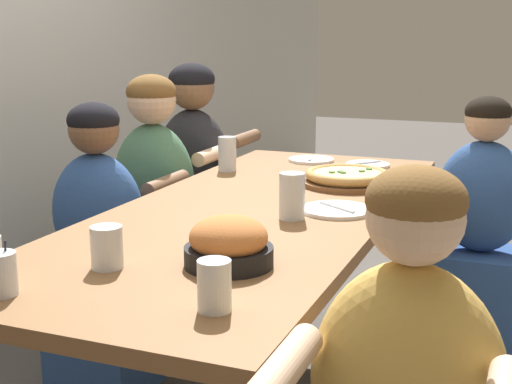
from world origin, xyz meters
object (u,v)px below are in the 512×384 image
(drinking_glass_a, at_px, (292,196))
(diner_far_center, at_px, (101,265))
(drinking_glass_b, at_px, (214,286))
(diner_near_right, at_px, (479,246))
(empty_plate_a, at_px, (337,210))
(drinking_glass_c, at_px, (227,154))
(diner_far_midright, at_px, (156,226))
(cocktail_glass_blue, at_px, (1,276))
(diner_far_right, at_px, (194,203))
(empty_plate_c, at_px, (311,160))
(skillet_bowl, at_px, (229,244))
(drinking_glass_d, at_px, (107,249))
(empty_plate_b, at_px, (368,165))
(pizza_board_main, at_px, (347,177))

(drinking_glass_a, distance_m, diner_far_center, 0.89)
(drinking_glass_b, bearing_deg, diner_near_right, -13.22)
(empty_plate_a, height_order, drinking_glass_c, drinking_glass_c)
(diner_far_center, distance_m, diner_far_midright, 0.41)
(drinking_glass_c, bearing_deg, cocktail_glass_blue, -175.38)
(diner_far_right, bearing_deg, drinking_glass_a, -49.36)
(empty_plate_a, bearing_deg, empty_plate_c, 22.52)
(diner_far_midright, bearing_deg, skillet_bowl, -52.45)
(empty_plate_a, distance_m, drinking_glass_d, 0.82)
(drinking_glass_b, relative_size, diner_far_right, 0.09)
(drinking_glass_b, height_order, diner_near_right, diner_near_right)
(cocktail_glass_blue, relative_size, diner_far_center, 0.11)
(drinking_glass_a, bearing_deg, drinking_glass_b, -173.15)
(empty_plate_c, distance_m, diner_far_midright, 0.73)
(drinking_glass_c, relative_size, diner_far_midright, 0.12)
(empty_plate_b, relative_size, drinking_glass_c, 1.31)
(empty_plate_b, bearing_deg, pizza_board_main, -177.82)
(drinking_glass_d, bearing_deg, diner_far_right, 19.28)
(empty_plate_c, xyz_separation_m, drinking_glass_b, (-1.70, -0.33, 0.05))
(cocktail_glass_blue, bearing_deg, diner_far_center, 23.25)
(cocktail_glass_blue, bearing_deg, diner_far_right, 13.51)
(empty_plate_b, bearing_deg, empty_plate_a, -173.86)
(drinking_glass_b, relative_size, drinking_glass_d, 1.04)
(skillet_bowl, bearing_deg, drinking_glass_c, 24.11)
(drinking_glass_a, distance_m, diner_far_midright, 1.02)
(empty_plate_c, relative_size, drinking_glass_a, 1.41)
(drinking_glass_b, bearing_deg, empty_plate_b, 2.44)
(drinking_glass_c, bearing_deg, drinking_glass_b, -157.07)
(empty_plate_c, xyz_separation_m, cocktail_glass_blue, (-1.79, 0.13, 0.04))
(skillet_bowl, height_order, drinking_glass_a, drinking_glass_a)
(drinking_glass_a, relative_size, drinking_glass_c, 1.01)
(drinking_glass_d, bearing_deg, diner_near_right, -25.94)
(drinking_glass_b, height_order, diner_far_center, diner_far_center)
(diner_near_right, bearing_deg, drinking_glass_a, 62.67)
(drinking_glass_c, height_order, diner_near_right, diner_near_right)
(empty_plate_c, distance_m, diner_far_center, 1.03)
(skillet_bowl, relative_size, diner_far_center, 0.28)
(diner_far_right, bearing_deg, drinking_glass_c, -44.76)
(diner_far_center, bearing_deg, pizza_board_main, 25.02)
(empty_plate_c, relative_size, diner_near_right, 0.18)
(empty_plate_c, xyz_separation_m, drinking_glass_a, (-0.96, -0.24, 0.06))
(skillet_bowl, xyz_separation_m, cocktail_glass_blue, (-0.36, 0.37, -0.01))
(empty_plate_a, relative_size, cocktail_glass_blue, 1.91)
(cocktail_glass_blue, distance_m, diner_far_midright, 1.48)
(diner_far_right, xyz_separation_m, diner_far_center, (-0.77, 0.00, -0.06))
(drinking_glass_a, xyz_separation_m, drinking_glass_d, (-0.60, 0.26, -0.02))
(empty_plate_a, bearing_deg, diner_far_center, 88.97)
(pizza_board_main, distance_m, drinking_glass_a, 0.54)
(empty_plate_b, relative_size, drinking_glass_b, 1.71)
(diner_far_midright, bearing_deg, pizza_board_main, -1.76)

